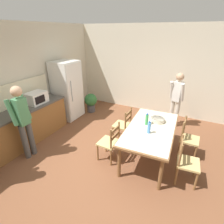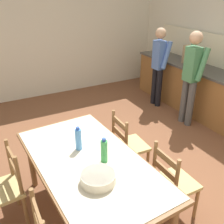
% 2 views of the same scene
% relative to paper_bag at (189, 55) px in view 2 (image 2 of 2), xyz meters
% --- Properties ---
extents(ground_plane, '(8.32, 8.32, 0.00)m').
position_rel_paper_bag_xyz_m(ground_plane, '(1.19, -2.20, -1.10)').
color(ground_plane, brown).
extents(wall_left, '(0.12, 5.20, 2.90)m').
position_rel_paper_bag_xyz_m(wall_left, '(-2.07, -2.20, 0.35)').
color(wall_left, beige).
rests_on(wall_left, ground).
extents(kitchen_counter, '(3.50, 0.66, 0.92)m').
position_rel_paper_bag_xyz_m(kitchen_counter, '(0.45, 0.03, -0.64)').
color(kitchen_counter, brown).
rests_on(kitchen_counter, ground).
extents(counter_splashback, '(3.46, 0.03, 0.60)m').
position_rel_paper_bag_xyz_m(counter_splashback, '(0.45, 0.34, 0.12)').
color(counter_splashback, beige).
rests_on(counter_splashback, kitchen_counter).
extents(paper_bag, '(0.24, 0.16, 0.36)m').
position_rel_paper_bag_xyz_m(paper_bag, '(0.00, 0.00, 0.00)').
color(paper_bag, tan).
rests_on(paper_bag, kitchen_counter).
extents(dining_table, '(1.95, 1.10, 0.78)m').
position_rel_paper_bag_xyz_m(dining_table, '(1.83, -3.00, -0.40)').
color(dining_table, brown).
rests_on(dining_table, ground).
extents(bottle_near_centre, '(0.07, 0.07, 0.27)m').
position_rel_paper_bag_xyz_m(bottle_near_centre, '(1.59, -3.02, -0.20)').
color(bottle_near_centre, '#4C8ED6').
rests_on(bottle_near_centre, dining_table).
extents(bottle_off_centre, '(0.07, 0.07, 0.27)m').
position_rel_paper_bag_xyz_m(bottle_off_centre, '(1.92, -2.87, -0.20)').
color(bottle_off_centre, green).
rests_on(bottle_off_centre, dining_table).
extents(serving_bowl, '(0.32, 0.32, 0.09)m').
position_rel_paper_bag_xyz_m(serving_bowl, '(2.17, -3.06, -0.27)').
color(serving_bowl, beige).
rests_on(serving_bowl, dining_table).
extents(chair_side_far_right, '(0.42, 0.40, 0.91)m').
position_rel_paper_bag_xyz_m(chair_side_far_right, '(2.21, -2.19, -0.66)').
color(chair_side_far_right, olive).
rests_on(chair_side_far_right, ground).
extents(chair_side_near_left, '(0.45, 0.43, 0.91)m').
position_rel_paper_bag_xyz_m(chair_side_near_left, '(1.45, -3.82, -0.66)').
color(chair_side_near_left, olive).
rests_on(chair_side_near_left, ground).
extents(chair_side_far_left, '(0.44, 0.42, 0.91)m').
position_rel_paper_bag_xyz_m(chair_side_far_left, '(1.36, -2.24, -0.66)').
color(chair_side_far_left, olive).
rests_on(chair_side_far_left, ground).
extents(person_at_sink, '(0.41, 0.28, 1.62)m').
position_rel_paper_bag_xyz_m(person_at_sink, '(-0.33, -0.49, -0.19)').
color(person_at_sink, black).
rests_on(person_at_sink, ground).
extents(person_at_counter, '(0.43, 0.29, 1.70)m').
position_rel_paper_bag_xyz_m(person_at_counter, '(0.63, -0.51, -0.15)').
color(person_at_counter, '#4C4C4C').
rests_on(person_at_counter, ground).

